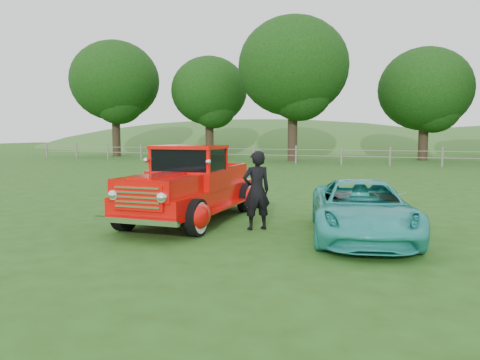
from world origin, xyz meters
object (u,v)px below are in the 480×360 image
(teal_sedan, at_px, (362,209))
(man, at_px, (256,190))
(tree_near_east, at_px, (425,89))
(tree_mid_west, at_px, (209,91))
(tree_far_west, at_px, (115,81))
(tree_near_west, at_px, (293,67))
(red_pickup, at_px, (191,187))

(teal_sedan, distance_m, man, 2.21)
(tree_near_east, distance_m, teal_sedan, 28.60)
(tree_mid_west, bearing_deg, tree_near_east, 3.37)
(tree_far_west, distance_m, man, 33.44)
(tree_far_west, xyz_separation_m, teal_sedan, (23.46, -25.17, -5.92))
(tree_mid_west, bearing_deg, teal_sedan, -60.36)
(tree_far_west, height_order, tree_near_west, tree_near_west)
(tree_mid_west, height_order, tree_near_west, tree_near_west)
(teal_sedan, bearing_deg, man, 167.80)
(tree_far_west, height_order, red_pickup, tree_far_west)
(tree_near_west, bearing_deg, tree_mid_west, 159.44)
(tree_far_west, xyz_separation_m, tree_near_west, (16.00, -1.00, 0.31))
(tree_far_west, distance_m, tree_near_west, 16.03)
(tree_near_west, bearing_deg, red_pickup, -81.63)
(tree_far_west, height_order, tree_mid_west, tree_far_west)
(tree_near_west, distance_m, teal_sedan, 26.05)
(tree_near_west, height_order, man, tree_near_west)
(tree_mid_west, distance_m, teal_sedan, 31.66)
(tree_near_east, bearing_deg, red_pickup, -101.23)
(tree_near_west, height_order, tree_near_east, tree_near_west)
(tree_mid_west, xyz_separation_m, red_pickup, (11.49, -26.74, -4.75))
(tree_near_east, bearing_deg, man, -97.54)
(tree_mid_west, height_order, man, tree_mid_west)
(red_pickup, bearing_deg, tree_mid_west, 112.22)
(teal_sedan, bearing_deg, tree_far_west, 120.64)
(red_pickup, height_order, teal_sedan, red_pickup)
(tree_near_west, relative_size, red_pickup, 2.08)
(tree_near_west, height_order, teal_sedan, tree_near_west)
(tree_near_east, height_order, red_pickup, tree_near_east)
(tree_near_west, bearing_deg, tree_near_east, 23.96)
(tree_far_west, relative_size, red_pickup, 1.98)
(red_pickup, xyz_separation_m, man, (1.78, -0.43, 0.05))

